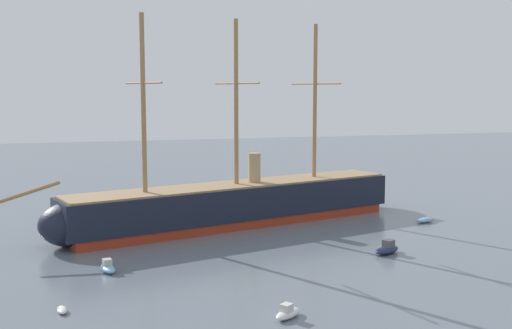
{
  "coord_description": "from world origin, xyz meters",
  "views": [
    {
      "loc": [
        -14.41,
        -26.36,
        18.67
      ],
      "look_at": [
        3.01,
        36.01,
        10.76
      ],
      "focal_mm": 44.03,
      "sensor_mm": 36.0,
      "label": 1
    }
  ],
  "objects_px": {
    "motorboat_near_centre": "(288,313)",
    "dinghy_far_right": "(425,220)",
    "tall_ship": "(236,203)",
    "sailboat_distant_centre": "(193,210)",
    "dinghy_mid_left": "(62,310)",
    "motorboat_alongside_stern": "(387,249)",
    "motorboat_alongside_bow": "(108,267)"
  },
  "relations": [
    {
      "from": "dinghy_mid_left",
      "to": "sailboat_distant_centre",
      "type": "height_order",
      "value": "sailboat_distant_centre"
    },
    {
      "from": "motorboat_alongside_stern",
      "to": "sailboat_distant_centre",
      "type": "distance_m",
      "value": 33.81
    },
    {
      "from": "sailboat_distant_centre",
      "to": "dinghy_mid_left",
      "type": "bearing_deg",
      "value": -114.73
    },
    {
      "from": "dinghy_mid_left",
      "to": "motorboat_alongside_bow",
      "type": "bearing_deg",
      "value": 69.11
    },
    {
      "from": "sailboat_distant_centre",
      "to": "motorboat_alongside_stern",
      "type": "bearing_deg",
      "value": -59.57
    },
    {
      "from": "dinghy_mid_left",
      "to": "dinghy_far_right",
      "type": "xyz_separation_m",
      "value": [
        47.91,
        23.34,
        0.13
      ]
    },
    {
      "from": "motorboat_alongside_stern",
      "to": "dinghy_far_right",
      "type": "height_order",
      "value": "motorboat_alongside_stern"
    },
    {
      "from": "motorboat_alongside_bow",
      "to": "sailboat_distant_centre",
      "type": "xyz_separation_m",
      "value": [
        13.71,
        27.87,
        -0.09
      ]
    },
    {
      "from": "tall_ship",
      "to": "dinghy_far_right",
      "type": "height_order",
      "value": "tall_ship"
    },
    {
      "from": "dinghy_mid_left",
      "to": "sailboat_distant_centre",
      "type": "bearing_deg",
      "value": 65.27
    },
    {
      "from": "motorboat_alongside_stern",
      "to": "sailboat_distant_centre",
      "type": "relative_size",
      "value": 0.92
    },
    {
      "from": "dinghy_far_right",
      "to": "dinghy_mid_left",
      "type": "bearing_deg",
      "value": -154.03
    },
    {
      "from": "tall_ship",
      "to": "motorboat_near_centre",
      "type": "relative_size",
      "value": 18.14
    },
    {
      "from": "motorboat_near_centre",
      "to": "dinghy_far_right",
      "type": "height_order",
      "value": "motorboat_near_centre"
    },
    {
      "from": "motorboat_alongside_bow",
      "to": "motorboat_alongside_stern",
      "type": "distance_m",
      "value": 30.86
    },
    {
      "from": "motorboat_alongside_bow",
      "to": "sailboat_distant_centre",
      "type": "height_order",
      "value": "sailboat_distant_centre"
    },
    {
      "from": "tall_ship",
      "to": "sailboat_distant_centre",
      "type": "bearing_deg",
      "value": 113.27
    },
    {
      "from": "motorboat_alongside_bow",
      "to": "motorboat_alongside_stern",
      "type": "bearing_deg",
      "value": -2.37
    },
    {
      "from": "dinghy_mid_left",
      "to": "motorboat_alongside_stern",
      "type": "xyz_separation_m",
      "value": [
        35.02,
        9.7,
        0.33
      ]
    },
    {
      "from": "dinghy_mid_left",
      "to": "sailboat_distant_centre",
      "type": "relative_size",
      "value": 0.45
    },
    {
      "from": "motorboat_alongside_stern",
      "to": "dinghy_far_right",
      "type": "distance_m",
      "value": 18.77
    },
    {
      "from": "tall_ship",
      "to": "motorboat_alongside_stern",
      "type": "distance_m",
      "value": 23.26
    },
    {
      "from": "tall_ship",
      "to": "dinghy_far_right",
      "type": "bearing_deg",
      "value": -12.23
    },
    {
      "from": "motorboat_near_centre",
      "to": "sailboat_distant_centre",
      "type": "bearing_deg",
      "value": 89.88
    },
    {
      "from": "tall_ship",
      "to": "motorboat_alongside_bow",
      "type": "xyz_separation_m",
      "value": [
        -17.98,
        -17.95,
        -2.57
      ]
    },
    {
      "from": "motorboat_near_centre",
      "to": "motorboat_alongside_stern",
      "type": "height_order",
      "value": "motorboat_alongside_stern"
    },
    {
      "from": "motorboat_near_centre",
      "to": "tall_ship",
      "type": "bearing_deg",
      "value": 82.94
    },
    {
      "from": "motorboat_alongside_bow",
      "to": "sailboat_distant_centre",
      "type": "bearing_deg",
      "value": 63.81
    },
    {
      "from": "dinghy_mid_left",
      "to": "dinghy_far_right",
      "type": "bearing_deg",
      "value": 25.97
    },
    {
      "from": "tall_ship",
      "to": "motorboat_near_centre",
      "type": "bearing_deg",
      "value": -97.06
    },
    {
      "from": "motorboat_alongside_bow",
      "to": "dinghy_far_right",
      "type": "height_order",
      "value": "motorboat_alongside_bow"
    },
    {
      "from": "motorboat_near_centre",
      "to": "dinghy_far_right",
      "type": "distance_m",
      "value": 42.24
    }
  ]
}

